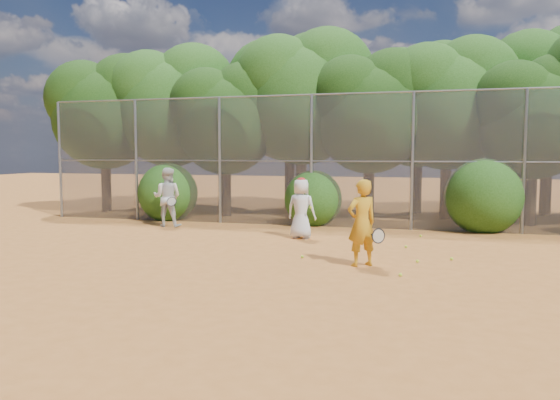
% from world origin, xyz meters
% --- Properties ---
extents(ground, '(80.00, 80.00, 0.00)m').
position_xyz_m(ground, '(0.00, 0.00, 0.00)').
color(ground, '#AD6227').
rests_on(ground, ground).
extents(fence_back, '(20.05, 0.09, 4.03)m').
position_xyz_m(fence_back, '(-0.12, 6.00, 2.05)').
color(fence_back, gray).
rests_on(fence_back, ground).
extents(tree_0, '(4.38, 3.81, 6.00)m').
position_xyz_m(tree_0, '(-9.44, 8.04, 3.93)').
color(tree_0, black).
rests_on(tree_0, ground).
extents(tree_1, '(4.64, 4.03, 6.35)m').
position_xyz_m(tree_1, '(-6.94, 8.54, 4.16)').
color(tree_1, black).
rests_on(tree_1, ground).
extents(tree_2, '(3.99, 3.47, 5.47)m').
position_xyz_m(tree_2, '(-4.45, 7.83, 3.58)').
color(tree_2, black).
rests_on(tree_2, ground).
extents(tree_3, '(4.89, 4.26, 6.70)m').
position_xyz_m(tree_3, '(-1.94, 8.84, 4.40)').
color(tree_3, black).
rests_on(tree_3, ground).
extents(tree_4, '(4.19, 3.64, 5.73)m').
position_xyz_m(tree_4, '(0.55, 8.24, 3.76)').
color(tree_4, black).
rests_on(tree_4, ground).
extents(tree_5, '(4.51, 3.92, 6.17)m').
position_xyz_m(tree_5, '(3.06, 9.04, 4.05)').
color(tree_5, black).
rests_on(tree_5, ground).
extents(tree_6, '(3.86, 3.36, 5.29)m').
position_xyz_m(tree_6, '(5.55, 8.03, 3.47)').
color(tree_6, black).
rests_on(tree_6, ground).
extents(tree_9, '(4.83, 4.20, 6.62)m').
position_xyz_m(tree_9, '(-7.94, 10.84, 4.34)').
color(tree_9, black).
rests_on(tree_9, ground).
extents(tree_10, '(5.15, 4.48, 7.06)m').
position_xyz_m(tree_10, '(-2.93, 11.05, 4.63)').
color(tree_10, black).
rests_on(tree_10, ground).
extents(tree_11, '(4.64, 4.03, 6.35)m').
position_xyz_m(tree_11, '(2.06, 10.64, 4.16)').
color(tree_11, black).
rests_on(tree_11, ground).
extents(tree_12, '(5.02, 4.37, 6.88)m').
position_xyz_m(tree_12, '(6.56, 11.24, 4.51)').
color(tree_12, black).
rests_on(tree_12, ground).
extents(bush_0, '(2.00, 2.00, 2.00)m').
position_xyz_m(bush_0, '(-6.00, 6.30, 1.00)').
color(bush_0, '#1E4812').
rests_on(bush_0, ground).
extents(bush_1, '(1.80, 1.80, 1.80)m').
position_xyz_m(bush_1, '(-1.00, 6.30, 0.90)').
color(bush_1, '#1E4812').
rests_on(bush_1, ground).
extents(bush_2, '(2.20, 2.20, 2.20)m').
position_xyz_m(bush_2, '(4.00, 6.30, 1.10)').
color(bush_2, '#1E4812').
rests_on(bush_2, ground).
extents(player_yellow, '(0.85, 0.72, 1.73)m').
position_xyz_m(player_yellow, '(1.26, 0.49, 0.87)').
color(player_yellow, orange).
rests_on(player_yellow, ground).
extents(player_teen, '(0.83, 0.60, 1.61)m').
position_xyz_m(player_teen, '(-0.72, 3.57, 0.80)').
color(player_teen, silver).
rests_on(player_teen, ground).
extents(player_white, '(0.97, 0.81, 1.80)m').
position_xyz_m(player_white, '(-5.20, 4.69, 0.90)').
color(player_white, silver).
rests_on(player_white, ground).
extents(ball_0, '(0.07, 0.07, 0.07)m').
position_xyz_m(ball_0, '(2.33, 1.11, 0.03)').
color(ball_0, '#B8DB27').
rests_on(ball_0, ground).
extents(ball_1, '(0.07, 0.07, 0.07)m').
position_xyz_m(ball_1, '(2.02, 2.81, 0.03)').
color(ball_1, '#B8DB27').
rests_on(ball_1, ground).
extents(ball_2, '(0.07, 0.07, 0.07)m').
position_xyz_m(ball_2, '(2.07, -0.26, 0.03)').
color(ball_2, '#B8DB27').
rests_on(ball_2, ground).
extents(ball_3, '(0.07, 0.07, 0.07)m').
position_xyz_m(ball_3, '(3.02, 1.56, 0.03)').
color(ball_3, '#B8DB27').
rests_on(ball_3, ground).
extents(ball_4, '(0.07, 0.07, 0.07)m').
position_xyz_m(ball_4, '(-0.06, 0.92, 0.03)').
color(ball_4, '#B8DB27').
rests_on(ball_4, ground).
extents(ball_5, '(0.07, 0.07, 0.07)m').
position_xyz_m(ball_5, '(2.31, 4.66, 0.03)').
color(ball_5, '#B8DB27').
rests_on(ball_5, ground).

